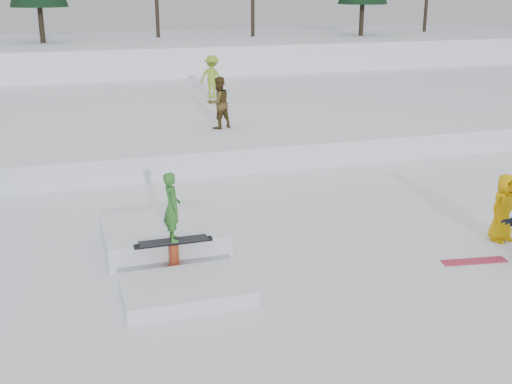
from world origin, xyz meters
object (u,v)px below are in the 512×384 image
object	(u,v)px
jib_rail_feature	(169,247)
walker_olive	(219,103)
spectator_yellow	(504,208)
walker_ygreen	(212,77)

from	to	relation	value
jib_rail_feature	walker_olive	bearing A→B (deg)	69.13
walker_olive	jib_rail_feature	world-z (taller)	walker_olive
spectator_yellow	jib_rail_feature	distance (m)	7.60
walker_olive	spectator_yellow	size ratio (longest dim) A/B	1.14
walker_ygreen	spectator_yellow	xyz separation A→B (m)	(2.77, -16.34, -0.94)
walker_olive	jib_rail_feature	distance (m)	9.66
walker_olive	walker_ygreen	xyz separation A→B (m)	(1.31, 6.23, 0.03)
spectator_yellow	jib_rail_feature	world-z (taller)	jib_rail_feature
walker_olive	spectator_yellow	world-z (taller)	walker_olive
walker_ygreen	spectator_yellow	size ratio (longest dim) A/B	1.18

